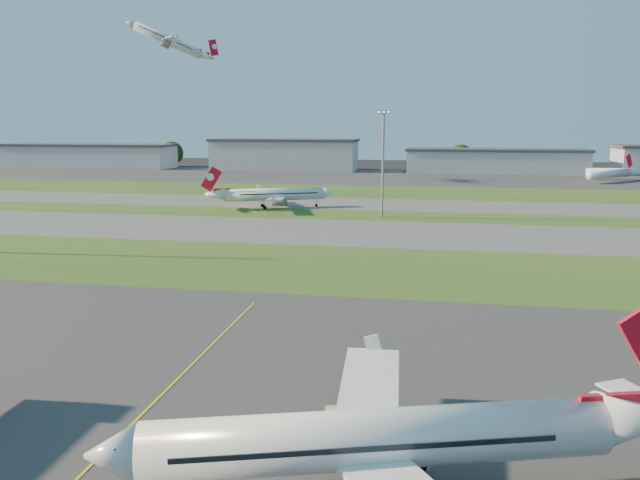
% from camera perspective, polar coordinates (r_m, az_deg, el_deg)
% --- Properties ---
extents(ground, '(700.00, 700.00, 0.00)m').
position_cam_1_polar(ground, '(56.76, -19.90, -13.72)').
color(ground, black).
rests_on(ground, ground).
extents(apron_near, '(300.00, 70.00, 0.01)m').
position_cam_1_polar(apron_near, '(56.75, -19.90, -13.72)').
color(apron_near, '#333335').
rests_on(apron_near, ground).
extents(grass_strip_a, '(300.00, 34.00, 0.01)m').
position_cam_1_polar(grass_strip_a, '(102.64, -5.30, -2.23)').
color(grass_strip_a, '#294F1A').
rests_on(grass_strip_a, ground).
extents(taxiway_a, '(300.00, 32.00, 0.01)m').
position_cam_1_polar(taxiway_a, '(134.10, -1.53, 0.85)').
color(taxiway_a, '#515154').
rests_on(taxiway_a, ground).
extents(grass_strip_b, '(300.00, 18.00, 0.01)m').
position_cam_1_polar(grass_strip_b, '(158.34, 0.32, 2.37)').
color(grass_strip_b, '#294F1A').
rests_on(grass_strip_b, ground).
extents(taxiway_b, '(300.00, 26.00, 0.01)m').
position_cam_1_polar(taxiway_b, '(179.85, 1.54, 3.36)').
color(taxiway_b, '#515154').
rests_on(taxiway_b, ground).
extents(grass_strip_c, '(300.00, 40.00, 0.01)m').
position_cam_1_polar(grass_strip_c, '(212.31, 2.90, 4.47)').
color(grass_strip_c, '#294F1A').
rests_on(grass_strip_c, ground).
extents(apron_far, '(400.00, 80.00, 0.01)m').
position_cam_1_polar(apron_far, '(271.65, 4.55, 5.80)').
color(apron_far, '#333335').
rests_on(apron_far, ground).
extents(yellow_line, '(0.25, 60.00, 0.02)m').
position_cam_1_polar(yellow_line, '(54.54, -15.20, -14.47)').
color(yellow_line, gold).
rests_on(yellow_line, ground).
extents(airliner_parked, '(34.28, 28.86, 11.01)m').
position_cam_1_polar(airliner_parked, '(39.95, 5.84, -17.72)').
color(airliner_parked, white).
rests_on(airliner_parked, ground).
extents(airliner_taxiing, '(31.11, 26.47, 10.35)m').
position_cam_1_polar(airliner_taxiing, '(170.08, -4.26, 4.15)').
color(airliner_taxiing, white).
rests_on(airliner_taxiing, ground).
extents(airliner_departing, '(31.75, 27.17, 10.82)m').
position_cam_1_polar(airliner_departing, '(270.69, -13.66, 17.30)').
color(airliner_departing, white).
extents(mini_jet_near, '(21.81, 21.09, 9.48)m').
position_cam_1_polar(mini_jet_near, '(269.45, 24.95, 5.51)').
color(mini_jet_near, white).
rests_on(mini_jet_near, ground).
extents(mini_jet_far, '(28.61, 6.06, 9.48)m').
position_cam_1_polar(mini_jet_far, '(282.06, 25.73, 5.63)').
color(mini_jet_far, white).
rests_on(mini_jet_far, ground).
extents(light_mast_centre, '(3.20, 0.70, 25.80)m').
position_cam_1_polar(light_mast_centre, '(153.02, 5.79, 7.60)').
color(light_mast_centre, gray).
rests_on(light_mast_centre, ground).
extents(hangar_far_west, '(91.80, 23.00, 12.20)m').
position_cam_1_polar(hangar_far_west, '(348.21, -20.47, 7.24)').
color(hangar_far_west, '#A5A8AD').
rests_on(hangar_far_west, ground).
extents(hangar_west, '(71.40, 23.00, 15.20)m').
position_cam_1_polar(hangar_west, '(308.27, -3.28, 7.81)').
color(hangar_west, '#A5A8AD').
rests_on(hangar_west, ground).
extents(hangar_east, '(81.60, 23.00, 11.20)m').
position_cam_1_polar(hangar_east, '(301.11, 15.71, 6.99)').
color(hangar_east, '#A5A8AD').
rests_on(hangar_east, ground).
extents(tree_far_west, '(11.00, 11.00, 12.00)m').
position_cam_1_polar(tree_far_west, '(380.73, -24.70, 7.23)').
color(tree_far_west, black).
rests_on(tree_far_west, ground).
extents(tree_west, '(12.10, 12.10, 13.20)m').
position_cam_1_polar(tree_west, '(343.29, -13.39, 7.75)').
color(tree_west, black).
rests_on(tree_west, ground).
extents(tree_mid_west, '(9.90, 9.90, 10.80)m').
position_cam_1_polar(tree_mid_west, '(314.34, 1.67, 7.55)').
color(tree_mid_west, black).
rests_on(tree_mid_west, ground).
extents(tree_mid_east, '(11.55, 11.55, 12.60)m').
position_cam_1_polar(tree_mid_east, '(314.00, 12.74, 7.47)').
color(tree_mid_east, black).
rests_on(tree_mid_east, ground).
extents(tree_east, '(10.45, 10.45, 11.40)m').
position_cam_1_polar(tree_east, '(323.92, 26.21, 6.62)').
color(tree_east, black).
rests_on(tree_east, ground).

